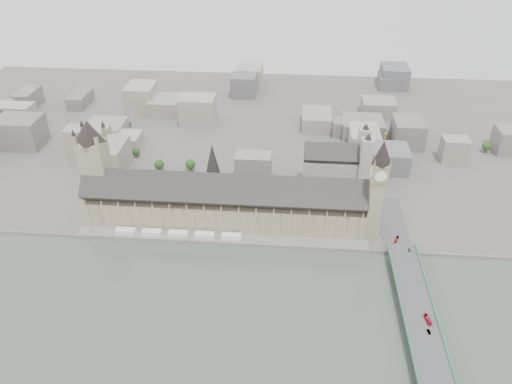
# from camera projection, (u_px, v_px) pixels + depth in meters

# --- Properties ---
(ground) EXTENTS (900.00, 900.00, 0.00)m
(ground) POSITION_uv_depth(u_px,v_px,m) (222.00, 235.00, 468.09)
(ground) COLOR #595651
(ground) RESTS_ON ground
(embankment_wall) EXTENTS (600.00, 1.50, 3.00)m
(embankment_wall) POSITION_uv_depth(u_px,v_px,m) (220.00, 243.00, 454.68)
(embankment_wall) COLOR slate
(embankment_wall) RESTS_ON ground
(river_terrace) EXTENTS (270.00, 15.00, 2.00)m
(river_terrace) POSITION_uv_depth(u_px,v_px,m) (221.00, 239.00, 461.25)
(river_terrace) COLOR slate
(river_terrace) RESTS_ON ground
(terrace_tents) EXTENTS (118.00, 7.00, 4.00)m
(terrace_tents) POSITION_uv_depth(u_px,v_px,m) (178.00, 234.00, 462.84)
(terrace_tents) COLOR white
(terrace_tents) RESTS_ON river_terrace
(palace_of_westminster) EXTENTS (265.00, 40.73, 55.44)m
(palace_of_westminster) POSITION_uv_depth(u_px,v_px,m) (224.00, 203.00, 472.41)
(palace_of_westminster) COLOR #998C68
(palace_of_westminster) RESTS_ON ground
(elizabeth_tower) EXTENTS (17.00, 17.00, 107.50)m
(elizabeth_tower) POSITION_uv_depth(u_px,v_px,m) (378.00, 184.00, 433.93)
(elizabeth_tower) COLOR #998C68
(elizabeth_tower) RESTS_ON ground
(victoria_tower) EXTENTS (30.00, 30.00, 100.00)m
(victoria_tower) POSITION_uv_depth(u_px,v_px,m) (95.00, 165.00, 468.70)
(victoria_tower) COLOR #998C68
(victoria_tower) RESTS_ON ground
(central_tower) EXTENTS (13.00, 13.00, 48.00)m
(central_tower) POSITION_uv_depth(u_px,v_px,m) (213.00, 167.00, 459.44)
(central_tower) COLOR gray
(central_tower) RESTS_ON ground
(westminster_bridge) EXTENTS (25.00, 325.00, 10.25)m
(westminster_bridge) POSITION_uv_depth(u_px,v_px,m) (416.00, 310.00, 380.56)
(westminster_bridge) COLOR #474749
(westminster_bridge) RESTS_ON ground
(bridge_parapets) EXTENTS (25.00, 235.00, 1.15)m
(bridge_parapets) POSITION_uv_depth(u_px,v_px,m) (430.00, 351.00, 340.12)
(bridge_parapets) COLOR #396951
(bridge_parapets) RESTS_ON westminster_bridge
(westminster_abbey) EXTENTS (68.00, 36.00, 64.00)m
(westminster_abbey) POSITION_uv_depth(u_px,v_px,m) (338.00, 166.00, 526.65)
(westminster_abbey) COLOR #A29C92
(westminster_abbey) RESTS_ON ground
(city_skyline_inland) EXTENTS (720.00, 360.00, 38.00)m
(city_skyline_inland) POSITION_uv_depth(u_px,v_px,m) (247.00, 111.00, 663.63)
(city_skyline_inland) COLOR gray
(city_skyline_inland) RESTS_ON ground
(park_trees) EXTENTS (110.00, 30.00, 15.00)m
(park_trees) POSITION_uv_depth(u_px,v_px,m) (220.00, 193.00, 515.14)
(park_trees) COLOR #1F4217
(park_trees) RESTS_ON ground
(red_bus_north) EXTENTS (5.82, 9.49, 2.62)m
(red_bus_north) POSITION_uv_depth(u_px,v_px,m) (397.00, 239.00, 443.31)
(red_bus_north) COLOR red
(red_bus_north) RESTS_ON westminster_bridge
(red_bus_south) EXTENTS (3.90, 10.60, 2.89)m
(red_bus_south) POSITION_uv_depth(u_px,v_px,m) (428.00, 319.00, 363.47)
(red_bus_south) COLOR red
(red_bus_south) RESTS_ON westminster_bridge
(car_silver) EXTENTS (2.15, 4.52, 1.43)m
(car_silver) POSITION_uv_depth(u_px,v_px,m) (429.00, 332.00, 354.68)
(car_silver) COLOR gray
(car_silver) RESTS_ON westminster_bridge
(car_approach) EXTENTS (2.25, 4.98, 1.42)m
(car_approach) POSITION_uv_depth(u_px,v_px,m) (409.00, 250.00, 431.54)
(car_approach) COLOR gray
(car_approach) RESTS_ON westminster_bridge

